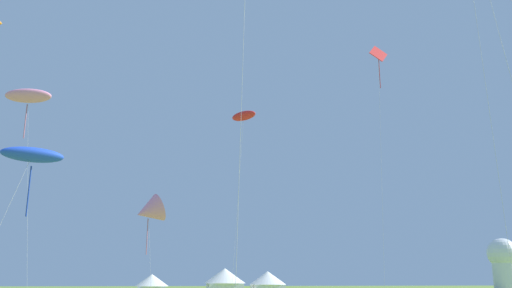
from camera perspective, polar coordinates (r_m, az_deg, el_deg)
kite_pink_parafoil at (r=51.60m, az=-23.12°, el=4.73°), size 4.33×3.50×18.51m
kite_red_diamond at (r=56.78m, az=12.93°, el=8.87°), size 2.62×1.99×25.49m
kite_red_parafoil at (r=66.24m, az=-1.32°, el=3.01°), size 3.54×4.32×22.34m
kite_pink_delta at (r=53.60m, az=-11.40°, el=-7.02°), size 3.88×3.59×10.17m
kite_blue_parafoil at (r=32.41m, az=-22.73°, el=-1.10°), size 3.93×3.29×9.16m
festival_tent_left at (r=66.80m, az=-11.07°, el=-14.45°), size 4.02×4.02×2.61m
festival_tent_center at (r=67.35m, az=-3.36°, el=-14.35°), size 5.12×5.12×3.33m
festival_tent_right at (r=68.24m, az=1.25°, el=-14.52°), size 4.60×4.60×2.99m
observatory_dome at (r=129.02m, az=24.87°, el=-11.23°), size 6.40×6.40×10.80m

